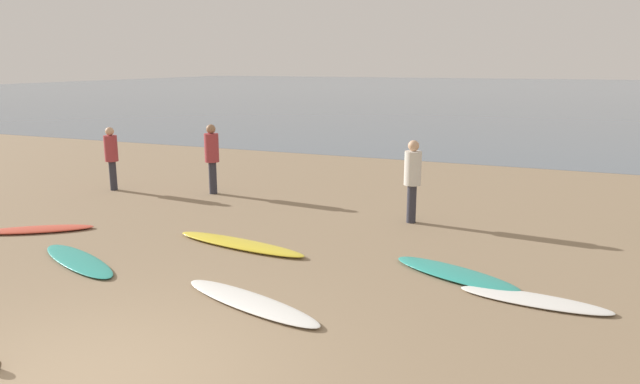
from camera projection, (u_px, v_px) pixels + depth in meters
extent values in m
cube|color=#8C7559|center=(381.00, 191.00, 14.53)|extent=(120.00, 120.00, 0.20)
cube|color=slate|center=(523.00, 91.00, 63.46)|extent=(140.00, 100.00, 0.01)
ellipsoid|color=#D84C38|center=(38.00, 229.00, 10.72)|extent=(1.90, 1.49, 0.08)
ellipsoid|color=teal|center=(78.00, 260.00, 9.06)|extent=(2.20, 1.34, 0.07)
ellipsoid|color=yellow|center=(240.00, 244.00, 9.85)|extent=(2.66, 0.86, 0.09)
ellipsoid|color=white|center=(250.00, 302.00, 7.48)|extent=(2.38, 1.17, 0.08)
ellipsoid|color=teal|center=(455.00, 274.00, 8.47)|extent=(2.10, 1.33, 0.09)
ellipsoid|color=white|center=(534.00, 300.00, 7.56)|extent=(1.94, 0.63, 0.06)
cylinder|color=#2D2D38|center=(213.00, 178.00, 13.74)|extent=(0.18, 0.18, 0.77)
cylinder|color=#9E3338|center=(212.00, 148.00, 13.58)|extent=(0.33, 0.33, 0.67)
sphere|color=#936B4C|center=(211.00, 129.00, 13.49)|extent=(0.22, 0.22, 0.22)
cylinder|color=#2D2D38|center=(113.00, 176.00, 14.13)|extent=(0.17, 0.17, 0.72)
cylinder|color=#9E3338|center=(111.00, 148.00, 13.99)|extent=(0.31, 0.31, 0.62)
sphere|color=tan|center=(110.00, 131.00, 13.90)|extent=(0.20, 0.20, 0.20)
cylinder|color=#2D2D38|center=(412.00, 204.00, 11.25)|extent=(0.18, 0.18, 0.75)
cylinder|color=beige|center=(413.00, 168.00, 11.10)|extent=(0.33, 0.33, 0.65)
sphere|color=tan|center=(414.00, 146.00, 11.01)|extent=(0.21, 0.21, 0.21)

